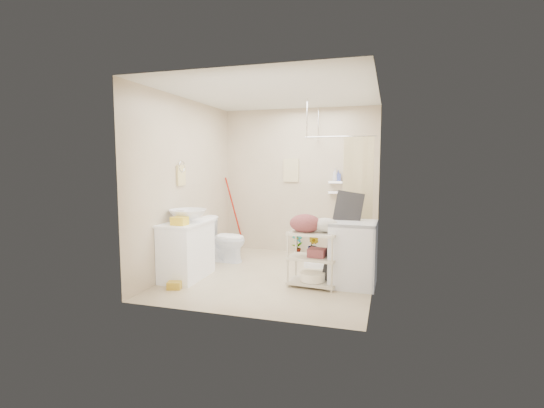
{
  "coord_description": "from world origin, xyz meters",
  "views": [
    {
      "loc": [
        1.58,
        -5.38,
        1.64
      ],
      "look_at": [
        -0.11,
        0.25,
        1.02
      ],
      "focal_mm": 26.0,
      "sensor_mm": 36.0,
      "label": 1
    }
  ],
  "objects_px": {
    "vanity": "(187,250)",
    "laundry_rack": "(313,254)",
    "washing_machine": "(353,254)",
    "toilet": "(224,239)"
  },
  "relations": [
    {
      "from": "vanity",
      "to": "laundry_rack",
      "type": "bearing_deg",
      "value": 3.14
    },
    {
      "from": "vanity",
      "to": "toilet",
      "type": "xyz_separation_m",
      "value": [
        0.12,
        1.03,
        -0.03
      ]
    },
    {
      "from": "toilet",
      "to": "washing_machine",
      "type": "xyz_separation_m",
      "value": [
        2.18,
        -0.71,
        0.06
      ]
    },
    {
      "from": "washing_machine",
      "to": "laundry_rack",
      "type": "xyz_separation_m",
      "value": [
        -0.51,
        -0.19,
        0.01
      ]
    },
    {
      "from": "vanity",
      "to": "toilet",
      "type": "bearing_deg",
      "value": 82.46
    },
    {
      "from": "vanity",
      "to": "toilet",
      "type": "relative_size",
      "value": 1.23
    },
    {
      "from": "toilet",
      "to": "washing_machine",
      "type": "height_order",
      "value": "washing_machine"
    },
    {
      "from": "toilet",
      "to": "washing_machine",
      "type": "bearing_deg",
      "value": -106.14
    },
    {
      "from": "toilet",
      "to": "washing_machine",
      "type": "relative_size",
      "value": 0.86
    },
    {
      "from": "laundry_rack",
      "to": "toilet",
      "type": "bearing_deg",
      "value": 157.38
    }
  ]
}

